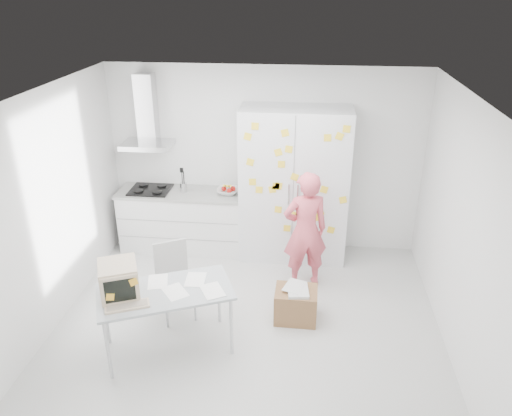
# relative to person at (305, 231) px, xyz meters

# --- Properties ---
(floor) EXTENTS (4.50, 4.00, 0.02)m
(floor) POSITION_rel_person_xyz_m (-0.63, -0.88, -0.81)
(floor) COLOR silver
(floor) RESTS_ON ground
(walls) EXTENTS (4.52, 4.01, 2.70)m
(walls) POSITION_rel_person_xyz_m (-0.63, -0.16, 0.55)
(walls) COLOR white
(walls) RESTS_ON ground
(ceiling) EXTENTS (4.50, 4.00, 0.02)m
(ceiling) POSITION_rel_person_xyz_m (-0.63, -0.88, 1.90)
(ceiling) COLOR white
(ceiling) RESTS_ON walls
(counter_run) EXTENTS (1.84, 0.63, 1.28)m
(counter_run) POSITION_rel_person_xyz_m (-1.83, 0.82, -0.33)
(counter_run) COLOR white
(counter_run) RESTS_ON ground
(range_hood) EXTENTS (0.70, 0.48, 1.01)m
(range_hood) POSITION_rel_person_xyz_m (-2.28, 0.96, 1.16)
(range_hood) COLOR silver
(range_hood) RESTS_ON walls
(tall_cabinet) EXTENTS (1.50, 0.68, 2.20)m
(tall_cabinet) POSITION_rel_person_xyz_m (-0.18, 0.80, 0.30)
(tall_cabinet) COLOR silver
(tall_cabinet) RESTS_ON ground
(person) EXTENTS (0.67, 0.53, 1.60)m
(person) POSITION_rel_person_xyz_m (0.00, 0.00, 0.00)
(person) COLOR #E45868
(person) RESTS_ON ground
(desk) EXTENTS (1.56, 1.19, 1.11)m
(desk) POSITION_rel_person_xyz_m (-1.72, -1.53, 0.04)
(desk) COLOR #AFB6BA
(desk) RESTS_ON ground
(chair) EXTENTS (0.57, 0.57, 0.93)m
(chair) POSITION_rel_person_xyz_m (-1.53, -0.80, -0.27)
(chair) COLOR #B2B1AF
(chair) RESTS_ON ground
(cardboard_box) EXTENTS (0.50, 0.42, 0.44)m
(cardboard_box) POSITION_rel_person_xyz_m (-0.07, -0.77, -0.60)
(cardboard_box) COLOR brown
(cardboard_box) RESTS_ON ground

